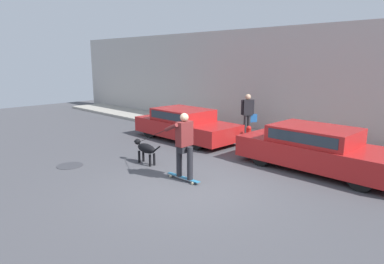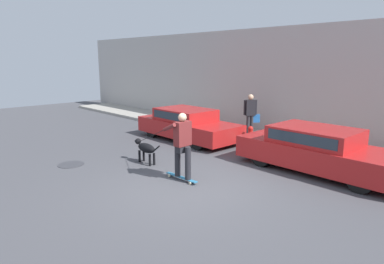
{
  "view_description": "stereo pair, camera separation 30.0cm",
  "coord_description": "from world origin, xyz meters",
  "px_view_note": "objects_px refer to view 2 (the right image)",
  "views": [
    {
      "loc": [
        5.55,
        -5.54,
        3.06
      ],
      "look_at": [
        -1.38,
        1.47,
        0.95
      ],
      "focal_mm": 32.0,
      "sensor_mm": 36.0,
      "label": 1
    },
    {
      "loc": [
        5.76,
        -5.32,
        3.06
      ],
      "look_at": [
        -1.38,
        1.47,
        0.95
      ],
      "focal_mm": 32.0,
      "sensor_mm": 36.0,
      "label": 2
    }
  ],
  "objects_px": {
    "skateboarder": "(182,143)",
    "dog": "(146,148)",
    "parked_car_1": "(319,151)",
    "pedestrian_with_bag": "(251,113)",
    "parked_car_0": "(188,125)",
    "fire_hydrant": "(250,137)"
  },
  "relations": [
    {
      "from": "parked_car_0",
      "to": "skateboarder",
      "type": "relative_size",
      "value": 1.54
    },
    {
      "from": "dog",
      "to": "fire_hydrant",
      "type": "relative_size",
      "value": 1.57
    },
    {
      "from": "parked_car_1",
      "to": "pedestrian_with_bag",
      "type": "height_order",
      "value": "pedestrian_with_bag"
    },
    {
      "from": "skateboarder",
      "to": "dog",
      "type": "bearing_deg",
      "value": -7.92
    },
    {
      "from": "parked_car_1",
      "to": "skateboarder",
      "type": "distance_m",
      "value": 3.81
    },
    {
      "from": "pedestrian_with_bag",
      "to": "parked_car_0",
      "type": "bearing_deg",
      "value": -100.7
    },
    {
      "from": "dog",
      "to": "pedestrian_with_bag",
      "type": "bearing_deg",
      "value": -91.65
    },
    {
      "from": "pedestrian_with_bag",
      "to": "fire_hydrant",
      "type": "xyz_separation_m",
      "value": [
        0.79,
        -1.04,
        -0.62
      ]
    },
    {
      "from": "parked_car_0",
      "to": "pedestrian_with_bag",
      "type": "bearing_deg",
      "value": 47.7
    },
    {
      "from": "skateboarder",
      "to": "fire_hydrant",
      "type": "xyz_separation_m",
      "value": [
        -0.8,
        3.91,
        -0.59
      ]
    },
    {
      "from": "parked_car_0",
      "to": "dog",
      "type": "distance_m",
      "value": 3.29
    },
    {
      "from": "skateboarder",
      "to": "pedestrian_with_bag",
      "type": "distance_m",
      "value": 5.2
    },
    {
      "from": "parked_car_0",
      "to": "parked_car_1",
      "type": "bearing_deg",
      "value": 0.93
    },
    {
      "from": "dog",
      "to": "pedestrian_with_bag",
      "type": "height_order",
      "value": "pedestrian_with_bag"
    },
    {
      "from": "parked_car_0",
      "to": "dog",
      "type": "xyz_separation_m",
      "value": [
        1.38,
        -2.98,
        -0.13
      ]
    },
    {
      "from": "dog",
      "to": "fire_hydrant",
      "type": "bearing_deg",
      "value": -104.4
    },
    {
      "from": "dog",
      "to": "skateboarder",
      "type": "bearing_deg",
      "value": 175.1
    },
    {
      "from": "parked_car_1",
      "to": "dog",
      "type": "distance_m",
      "value": 4.91
    },
    {
      "from": "fire_hydrant",
      "to": "skateboarder",
      "type": "bearing_deg",
      "value": -78.41
    },
    {
      "from": "dog",
      "to": "pedestrian_with_bag",
      "type": "distance_m",
      "value": 4.78
    },
    {
      "from": "dog",
      "to": "skateboarder",
      "type": "height_order",
      "value": "skateboarder"
    },
    {
      "from": "skateboarder",
      "to": "parked_car_1",
      "type": "bearing_deg",
      "value": -123.98
    }
  ]
}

